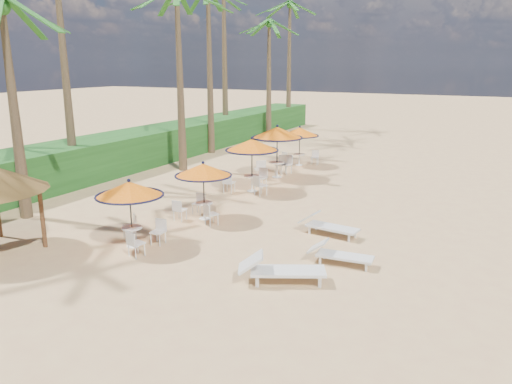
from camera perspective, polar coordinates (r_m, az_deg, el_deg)
ground at (r=13.33m, az=4.36°, el=-9.56°), size 160.00×160.00×0.00m
scrub_hedge at (r=29.06m, az=-11.95°, el=5.28°), size 3.00×40.00×1.80m
station_0 at (r=15.30m, az=-14.07°, el=-0.59°), size 2.04×2.04×2.13m
station_1 at (r=17.59m, az=-6.18°, el=1.71°), size 2.03×2.03×2.12m
station_2 at (r=21.34m, az=-0.50°, el=4.63°), size 2.30×2.30×2.40m
station_3 at (r=24.13m, az=2.42°, el=6.09°), size 2.47×2.47×2.58m
station_4 at (r=27.09m, az=5.04°, el=6.47°), size 2.06×2.06×2.15m
lounger_near at (r=12.80m, az=2.64°, el=-8.78°), size 2.29×1.60×0.79m
lounger_mid at (r=14.12m, az=9.37°, el=-6.97°), size 1.84×0.70×0.65m
lounger_far at (r=16.39m, az=8.07°, el=-3.74°), size 2.03×0.84×0.71m
palm_1 at (r=19.25m, az=-26.92°, el=17.06°), size 5.00×5.00×7.48m
palm_3 at (r=25.92m, az=-9.00°, el=20.37°), size 5.00×5.00×8.91m
palm_4 at (r=30.99m, az=-5.49°, el=20.70°), size 5.00×5.00×9.60m
palm_6 at (r=37.19m, az=1.52°, el=17.94°), size 5.00×5.00×8.37m
palm_7 at (r=42.69m, az=3.90°, el=19.78°), size 5.00×5.00×10.19m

